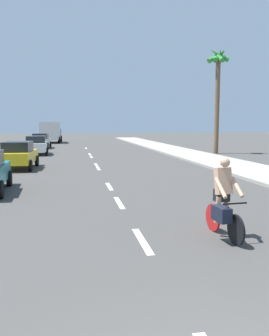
% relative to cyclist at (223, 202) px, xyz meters
% --- Properties ---
extents(ground_plane, '(160.00, 160.00, 0.00)m').
position_rel_cyclist_xyz_m(ground_plane, '(-1.81, 14.97, -0.83)').
color(ground_plane, '#423F3D').
extents(sidewalk_strip, '(3.60, 80.00, 0.14)m').
position_rel_cyclist_xyz_m(sidewalk_strip, '(6.28, 16.97, -0.76)').
color(sidewalk_strip, '#9E998E').
rests_on(sidewalk_strip, ground).
extents(lane_stripe_1, '(0.16, 1.80, 0.01)m').
position_rel_cyclist_xyz_m(lane_stripe_1, '(-1.81, 0.11, -0.83)').
color(lane_stripe_1, white).
rests_on(lane_stripe_1, ground).
extents(lane_stripe_2, '(0.16, 1.80, 0.01)m').
position_rel_cyclist_xyz_m(lane_stripe_2, '(-1.81, 4.03, -0.83)').
color(lane_stripe_2, white).
rests_on(lane_stripe_2, ground).
extents(lane_stripe_3, '(0.16, 1.80, 0.01)m').
position_rel_cyclist_xyz_m(lane_stripe_3, '(-1.81, 7.15, -0.83)').
color(lane_stripe_3, white).
rests_on(lane_stripe_3, ground).
extents(lane_stripe_4, '(0.16, 1.80, 0.01)m').
position_rel_cyclist_xyz_m(lane_stripe_4, '(-1.81, 13.41, -0.83)').
color(lane_stripe_4, white).
rests_on(lane_stripe_4, ground).
extents(lane_stripe_5, '(0.16, 1.80, 0.01)m').
position_rel_cyclist_xyz_m(lane_stripe_5, '(-1.81, 15.09, -0.83)').
color(lane_stripe_5, white).
rests_on(lane_stripe_5, ground).
extents(lane_stripe_6, '(0.16, 1.80, 0.01)m').
position_rel_cyclist_xyz_m(lane_stripe_6, '(-1.81, 20.77, -0.83)').
color(lane_stripe_6, white).
rests_on(lane_stripe_6, ground).
extents(lane_stripe_7, '(0.16, 1.80, 0.01)m').
position_rel_cyclist_xyz_m(lane_stripe_7, '(-1.81, 23.28, -0.83)').
color(lane_stripe_7, white).
rests_on(lane_stripe_7, ground).
extents(lane_stripe_8, '(0.16, 1.80, 0.01)m').
position_rel_cyclist_xyz_m(lane_stripe_8, '(-1.81, 31.03, -0.83)').
color(lane_stripe_8, white).
rests_on(lane_stripe_8, ground).
extents(cyclist, '(0.66, 1.71, 1.82)m').
position_rel_cyclist_xyz_m(cyclist, '(0.00, 0.00, 0.00)').
color(cyclist, black).
rests_on(cyclist, ground).
extents(parked_car_yellow, '(1.95, 3.95, 1.57)m').
position_rel_cyclist_xyz_m(parked_car_yellow, '(-6.30, 13.89, 0.00)').
color(parked_car_yellow, gold).
rests_on(parked_car_yellow, ground).
extents(parked_car_white, '(2.00, 4.07, 1.57)m').
position_rel_cyclist_xyz_m(parked_car_white, '(-6.22, 23.70, 0.01)').
color(parked_car_white, white).
rests_on(parked_car_white, ground).
extents(parked_car_silver, '(1.97, 3.97, 1.57)m').
position_rel_cyclist_xyz_m(parked_car_silver, '(-6.50, 31.78, 0.00)').
color(parked_car_silver, '#B7BABF').
rests_on(parked_car_silver, ground).
extents(delivery_truck, '(2.85, 6.32, 2.80)m').
position_rel_cyclist_xyz_m(delivery_truck, '(-6.08, 43.04, 0.67)').
color(delivery_truck, '#23478C').
rests_on(delivery_truck, ground).
extents(palm_tree_far, '(1.85, 1.81, 9.05)m').
position_rel_cyclist_xyz_m(palm_tree_far, '(9.08, 22.23, 5.92)').
color(palm_tree_far, brown).
rests_on(palm_tree_far, ground).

